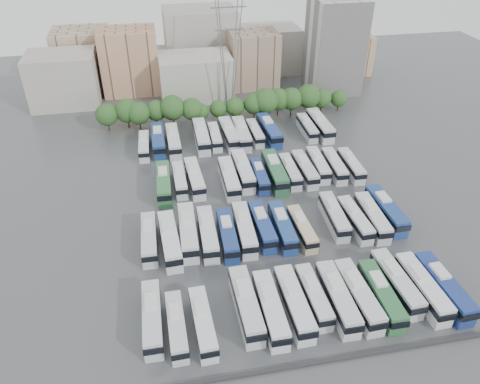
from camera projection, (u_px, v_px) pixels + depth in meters
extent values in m
plane|color=#424447|center=(265.00, 215.00, 87.88)|extent=(220.00, 220.00, 0.00)
cube|color=#2D2D30|center=(324.00, 361.00, 60.80)|extent=(56.00, 0.50, 0.50)
cylinder|color=black|center=(109.00, 126.00, 116.80)|extent=(0.36, 0.36, 2.31)
sphere|color=#234C1E|center=(107.00, 115.00, 115.05)|extent=(5.55, 5.55, 5.55)
cylinder|color=black|center=(129.00, 123.00, 118.12)|extent=(0.36, 0.36, 2.50)
sphere|color=#234C1E|center=(127.00, 111.00, 116.23)|extent=(5.99, 5.99, 5.99)
cylinder|color=black|center=(140.00, 125.00, 117.38)|extent=(0.36, 0.36, 2.36)
sphere|color=#234C1E|center=(139.00, 113.00, 115.60)|extent=(5.66, 5.66, 5.66)
cylinder|color=black|center=(157.00, 121.00, 119.39)|extent=(0.36, 0.36, 2.20)
sphere|color=#234C1E|center=(156.00, 110.00, 117.73)|extent=(5.27, 5.27, 5.27)
cylinder|color=black|center=(174.00, 121.00, 119.09)|extent=(0.36, 0.36, 2.64)
sphere|color=#234C1E|center=(172.00, 108.00, 117.10)|extent=(6.33, 6.33, 6.33)
cylinder|color=black|center=(193.00, 121.00, 119.52)|extent=(0.36, 0.36, 2.34)
sphere|color=#234C1E|center=(192.00, 109.00, 117.76)|extent=(5.62, 5.62, 5.62)
cylinder|color=black|center=(201.00, 120.00, 120.24)|extent=(0.36, 0.36, 1.81)
sphere|color=#234C1E|center=(201.00, 112.00, 118.88)|extent=(4.34, 4.34, 4.34)
cylinder|color=black|center=(219.00, 118.00, 121.45)|extent=(0.36, 0.36, 1.86)
sphere|color=#234C1E|center=(218.00, 109.00, 120.05)|extent=(4.46, 4.46, 4.46)
cylinder|color=black|center=(235.00, 117.00, 121.84)|extent=(0.36, 0.36, 2.04)
sphere|color=#234C1E|center=(235.00, 107.00, 120.31)|extent=(4.89, 4.89, 4.89)
cylinder|color=black|center=(254.00, 115.00, 122.43)|extent=(0.36, 0.36, 2.32)
sphere|color=#234C1E|center=(254.00, 104.00, 120.68)|extent=(5.57, 5.57, 5.57)
cylinder|color=black|center=(265.00, 114.00, 122.30)|extent=(0.36, 0.36, 2.73)
sphere|color=#234C1E|center=(266.00, 101.00, 120.24)|extent=(6.55, 6.55, 6.55)
cylinder|color=black|center=(278.00, 111.00, 124.32)|extent=(0.36, 0.36, 2.44)
sphere|color=#234C1E|center=(278.00, 99.00, 122.48)|extent=(5.86, 5.86, 5.86)
cylinder|color=black|center=(291.00, 111.00, 124.64)|extent=(0.36, 0.36, 2.44)
sphere|color=#234C1E|center=(292.00, 99.00, 122.80)|extent=(5.86, 5.86, 5.86)
cylinder|color=black|center=(307.00, 109.00, 125.37)|extent=(0.36, 0.36, 2.63)
sphere|color=#234C1E|center=(308.00, 96.00, 123.39)|extent=(6.32, 6.32, 6.32)
cylinder|color=black|center=(321.00, 108.00, 126.34)|extent=(0.36, 0.36, 2.12)
sphere|color=#234C1E|center=(322.00, 98.00, 124.74)|extent=(5.08, 5.08, 5.08)
cylinder|color=black|center=(338.00, 107.00, 127.09)|extent=(0.36, 0.36, 1.86)
sphere|color=#234C1E|center=(339.00, 99.00, 125.69)|extent=(4.47, 4.47, 4.47)
cube|color=#9E998E|center=(64.00, 79.00, 127.98)|extent=(18.00, 14.00, 14.00)
cube|color=tan|center=(130.00, 61.00, 134.61)|extent=(16.00, 12.00, 18.00)
cube|color=#ADA89E|center=(196.00, 77.00, 132.59)|extent=(20.00, 14.00, 12.00)
cube|color=gray|center=(253.00, 59.00, 139.21)|extent=(14.00, 12.00, 16.00)
cube|color=gray|center=(200.00, 42.00, 147.32)|extent=(22.00, 16.00, 20.00)
cube|color=tan|center=(83.00, 57.00, 141.12)|extent=(16.00, 14.00, 16.00)
cube|color=#A39E93|center=(269.00, 49.00, 150.83)|extent=(18.00, 14.00, 14.00)
cube|color=tan|center=(346.00, 53.00, 150.27)|extent=(14.00, 12.00, 12.00)
cube|color=gray|center=(165.00, 66.00, 143.31)|extent=(12.00, 10.00, 10.00)
cube|color=silver|center=(335.00, 46.00, 133.37)|extent=(14.00, 14.00, 26.00)
cylinder|color=slate|center=(222.00, 49.00, 117.62)|extent=(2.90, 2.91, 33.83)
cylinder|color=slate|center=(220.00, 44.00, 120.89)|extent=(2.90, 2.91, 33.83)
cylinder|color=slate|center=(238.00, 48.00, 118.26)|extent=(2.90, 2.91, 33.83)
cylinder|color=slate|center=(235.00, 44.00, 121.52)|extent=(2.90, 2.91, 33.83)
cube|color=slate|center=(228.00, 7.00, 114.28)|extent=(9.00, 0.30, 0.30)
cube|color=slate|center=(229.00, 30.00, 117.31)|extent=(7.00, 0.30, 0.30)
cube|color=silver|center=(152.00, 319.00, 64.89)|extent=(2.59, 11.88, 3.36)
cube|color=black|center=(152.00, 316.00, 64.41)|extent=(2.71, 12.06, 0.99)
cube|color=silver|center=(151.00, 301.00, 65.05)|extent=(1.70, 3.17, 0.43)
cube|color=silver|center=(177.00, 327.00, 63.93)|extent=(2.46, 10.71, 3.02)
cube|color=black|center=(177.00, 325.00, 63.50)|extent=(2.57, 10.87, 0.89)
cube|color=silver|center=(175.00, 311.00, 64.07)|extent=(1.56, 2.87, 0.39)
cube|color=silver|center=(203.00, 324.00, 64.29)|extent=(2.80, 11.29, 3.18)
cube|color=black|center=(203.00, 321.00, 63.84)|extent=(2.92, 11.46, 0.93)
cube|color=silver|center=(201.00, 307.00, 64.43)|extent=(1.70, 3.05, 0.41)
cube|color=silver|center=(246.00, 305.00, 66.75)|extent=(2.89, 12.80, 3.62)
cube|color=black|center=(246.00, 303.00, 66.23)|extent=(3.02, 12.99, 1.06)
cube|color=silver|center=(244.00, 287.00, 66.91)|extent=(1.86, 3.43, 0.47)
cube|color=silver|center=(270.00, 309.00, 66.16)|extent=(2.76, 12.53, 3.54)
cube|color=black|center=(271.00, 307.00, 65.65)|extent=(2.89, 12.72, 1.04)
cube|color=silver|center=(268.00, 291.00, 66.33)|extent=(1.80, 3.35, 0.46)
cube|color=silver|center=(294.00, 304.00, 67.04)|extent=(2.82, 12.58, 3.56)
cube|color=black|center=(295.00, 301.00, 66.54)|extent=(2.94, 12.77, 1.05)
cube|color=silver|center=(292.00, 286.00, 67.21)|extent=(1.82, 3.37, 0.46)
cube|color=silver|center=(313.00, 297.00, 68.45)|extent=(2.51, 11.06, 3.12)
cube|color=black|center=(314.00, 295.00, 68.01)|extent=(2.63, 11.23, 0.92)
cube|color=silver|center=(311.00, 282.00, 68.59)|extent=(1.61, 2.96, 0.40)
cube|color=silver|center=(337.00, 299.00, 67.87)|extent=(2.77, 12.54, 3.55)
cube|color=black|center=(338.00, 296.00, 67.36)|extent=(2.90, 12.73, 1.04)
cube|color=silver|center=(335.00, 281.00, 68.04)|extent=(1.80, 3.35, 0.46)
cube|color=silver|center=(358.00, 296.00, 68.26)|extent=(3.12, 12.66, 3.56)
cube|color=black|center=(359.00, 294.00, 67.76)|extent=(3.25, 12.85, 1.05)
cube|color=silver|center=(355.00, 279.00, 68.42)|extent=(1.90, 3.41, 0.46)
cube|color=#2C683C|center=(381.00, 296.00, 68.44)|extent=(2.78, 12.09, 3.41)
cube|color=black|center=(382.00, 293.00, 67.95)|extent=(2.90, 12.27, 1.00)
cube|color=silver|center=(378.00, 279.00, 68.60)|extent=(1.76, 3.24, 0.44)
cube|color=silver|center=(396.00, 283.00, 70.47)|extent=(3.15, 12.36, 3.47)
cube|color=black|center=(397.00, 281.00, 69.98)|extent=(3.28, 12.55, 1.02)
cube|color=silver|center=(393.00, 267.00, 70.62)|extent=(1.88, 3.34, 0.45)
cube|color=silver|center=(422.00, 288.00, 69.57)|extent=(2.97, 12.55, 3.54)
cube|color=black|center=(424.00, 286.00, 69.06)|extent=(3.10, 12.74, 1.04)
cube|color=silver|center=(420.00, 271.00, 69.72)|extent=(1.85, 3.37, 0.46)
cube|color=navy|center=(443.00, 288.00, 69.63)|extent=(3.14, 12.71, 3.58)
cube|color=black|center=(445.00, 285.00, 69.12)|extent=(3.28, 12.90, 1.05)
cube|color=silver|center=(440.00, 271.00, 69.78)|extent=(1.91, 3.43, 0.46)
cube|color=silver|center=(149.00, 239.00, 79.32)|extent=(2.59, 11.52, 3.26)
cube|color=black|center=(149.00, 237.00, 78.85)|extent=(2.71, 11.70, 0.96)
cube|color=silver|center=(148.00, 226.00, 79.47)|extent=(1.67, 3.09, 0.42)
cube|color=white|center=(170.00, 241.00, 78.69)|extent=(3.36, 12.87, 3.61)
cube|color=black|center=(170.00, 238.00, 78.17)|extent=(3.49, 13.06, 1.06)
cube|color=silver|center=(168.00, 226.00, 78.84)|extent=(1.98, 3.49, 0.47)
cube|color=silver|center=(188.00, 232.00, 80.56)|extent=(3.09, 12.99, 3.66)
cube|color=black|center=(188.00, 230.00, 80.04)|extent=(3.23, 13.19, 1.08)
cube|color=silver|center=(187.00, 217.00, 80.74)|extent=(1.92, 3.49, 0.47)
cube|color=silver|center=(208.00, 234.00, 80.30)|extent=(2.87, 12.25, 3.45)
cube|color=black|center=(208.00, 232.00, 79.81)|extent=(3.00, 12.44, 1.02)
cube|color=silver|center=(206.00, 220.00, 80.46)|extent=(1.80, 3.29, 0.45)
cube|color=navy|center=(227.00, 235.00, 80.16)|extent=(2.87, 11.75, 3.31)
cube|color=black|center=(228.00, 233.00, 79.69)|extent=(2.99, 11.93, 0.97)
cube|color=silver|center=(226.00, 222.00, 80.32)|extent=(1.76, 3.17, 0.43)
cube|color=silver|center=(244.00, 230.00, 81.26)|extent=(3.04, 12.43, 3.50)
cube|color=black|center=(245.00, 227.00, 80.76)|extent=(3.17, 12.62, 1.03)
cube|color=silver|center=(243.00, 215.00, 81.43)|extent=(1.86, 3.35, 0.45)
cube|color=navy|center=(262.00, 226.00, 82.22)|extent=(2.72, 11.85, 3.34)
cube|color=black|center=(262.00, 224.00, 81.74)|extent=(2.85, 12.02, 0.98)
cube|color=silver|center=(260.00, 213.00, 82.37)|extent=(1.73, 3.18, 0.43)
cube|color=navy|center=(282.00, 227.00, 81.96)|extent=(2.68, 11.88, 3.36)
cube|color=black|center=(283.00, 225.00, 81.49)|extent=(2.80, 12.05, 0.99)
cube|color=silver|center=(281.00, 214.00, 82.12)|extent=(1.72, 3.18, 0.43)
cube|color=#CEB98D|center=(302.00, 229.00, 81.84)|extent=(2.62, 10.69, 3.01)
cube|color=black|center=(302.00, 227.00, 81.41)|extent=(2.73, 10.86, 0.89)
cube|color=silver|center=(300.00, 217.00, 81.97)|extent=(1.60, 2.88, 0.39)
cube|color=silver|center=(334.00, 216.00, 84.67)|extent=(3.04, 11.73, 3.29)
cube|color=black|center=(334.00, 214.00, 84.20)|extent=(3.16, 11.91, 0.97)
cube|color=silver|center=(333.00, 204.00, 84.83)|extent=(1.80, 3.18, 0.43)
cube|color=silver|center=(355.00, 220.00, 83.88)|extent=(2.74, 11.29, 3.18)
cube|color=black|center=(355.00, 218.00, 83.43)|extent=(2.86, 11.46, 0.93)
cube|color=silver|center=(353.00, 207.00, 84.02)|extent=(1.68, 3.04, 0.41)
cube|color=silver|center=(372.00, 218.00, 84.27)|extent=(2.99, 12.03, 3.38)
cube|color=black|center=(373.00, 215.00, 83.79)|extent=(3.12, 12.22, 1.00)
cube|color=silver|center=(371.00, 204.00, 84.44)|extent=(1.81, 3.25, 0.44)
cube|color=navy|center=(386.00, 211.00, 85.92)|extent=(2.92, 12.64, 3.57)
cube|color=black|center=(387.00, 208.00, 85.41)|extent=(3.05, 12.83, 1.05)
cube|color=silver|center=(384.00, 197.00, 86.08)|extent=(1.85, 3.39, 0.46)
cube|color=#317340|center=(164.00, 184.00, 93.61)|extent=(2.97, 12.60, 3.55)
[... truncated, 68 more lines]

